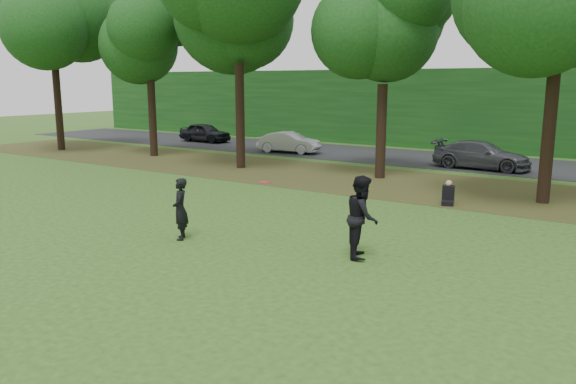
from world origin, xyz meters
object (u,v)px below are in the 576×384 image
(frisbee, at_px, (265,182))
(seated_person, at_px, (448,195))
(player_right, at_px, (362,217))
(player_left, at_px, (180,209))

(frisbee, height_order, seated_person, frisbee)
(player_right, bearing_deg, player_left, 81.02)
(player_left, bearing_deg, player_right, 66.24)
(player_right, relative_size, seated_person, 2.43)
(player_left, relative_size, frisbee, 4.43)
(player_right, height_order, frisbee, player_right)
(player_left, xyz_separation_m, player_right, (4.78, 1.32, 0.17))
(player_left, relative_size, player_right, 0.83)
(player_left, xyz_separation_m, seated_person, (4.61, 8.46, -0.53))
(player_left, bearing_deg, seated_person, 112.23)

